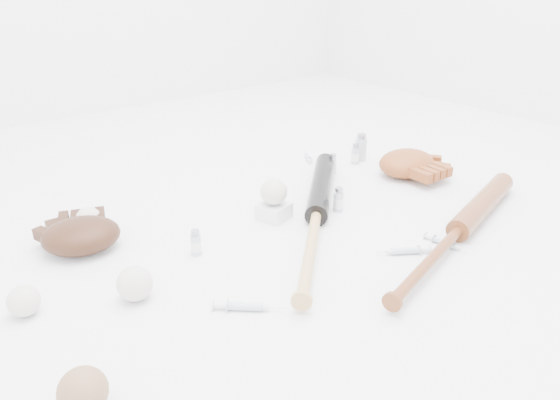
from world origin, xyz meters
TOP-DOWN VIEW (x-y plane):
  - bat_dark at (0.04, -0.02)m, footprint 0.68×0.65m
  - bat_wood at (0.27, -0.32)m, footprint 0.83×0.28m
  - glove_dark at (-0.51, 0.25)m, footprint 0.30×0.30m
  - glove_tan at (0.53, 0.07)m, footprint 0.25×0.25m
  - trading_card at (-0.49, 0.30)m, footprint 0.08×0.10m
  - pedestal at (-0.02, 0.09)m, footprint 0.10×0.10m
  - baseball_on_pedestal at (-0.02, 0.09)m, footprint 0.08×0.08m
  - baseball_left at (-0.70, 0.05)m, footprint 0.07×0.07m
  - baseball_upper at (-0.46, 0.33)m, footprint 0.07×0.07m
  - baseball_mid at (-0.50, -0.04)m, footprint 0.08×0.08m
  - baseball_aged at (-0.70, -0.28)m, footprint 0.08×0.08m
  - syringe_0 at (-0.34, -0.22)m, footprint 0.14×0.13m
  - syringe_1 at (0.11, -0.28)m, footprint 0.15×0.11m
  - syringe_2 at (0.38, 0.40)m, footprint 0.09×0.13m
  - syringe_3 at (0.22, -0.31)m, footprint 0.04×0.14m
  - vial_0 at (0.48, 0.26)m, footprint 0.03×0.03m
  - vial_1 at (0.35, 0.24)m, footprint 0.03×0.03m
  - vial_2 at (0.16, 0.01)m, footprint 0.03×0.03m
  - vial_3 at (0.52, 0.27)m, footprint 0.04×0.04m
  - vial_4 at (-0.30, 0.05)m, footprint 0.03×0.03m

SIDE VIEW (x-z plane):
  - trading_card at x=-0.49m, z-range 0.00..0.01m
  - syringe_2 at x=0.38m, z-range 0.00..0.02m
  - syringe_3 at x=0.22m, z-range 0.00..0.02m
  - syringe_1 at x=0.11m, z-range 0.00..0.02m
  - syringe_0 at x=-0.34m, z-range 0.00..0.02m
  - pedestal at x=-0.02m, z-range 0.00..0.04m
  - bat_wood at x=0.27m, z-range 0.00..0.06m
  - bat_dark at x=0.04m, z-range 0.00..0.06m
  - baseball_left at x=-0.70m, z-range 0.00..0.07m
  - vial_4 at x=-0.30m, z-range 0.00..0.07m
  - vial_1 at x=0.35m, z-range 0.00..0.07m
  - baseball_upper at x=-0.46m, z-range 0.00..0.07m
  - vial_2 at x=0.16m, z-range 0.00..0.07m
  - vial_0 at x=0.48m, z-range 0.00..0.07m
  - baseball_mid at x=-0.50m, z-range 0.00..0.08m
  - baseball_aged at x=-0.70m, z-range 0.00..0.08m
  - glove_dark at x=-0.51m, z-range 0.00..0.08m
  - glove_tan at x=0.53m, z-range 0.00..0.09m
  - vial_3 at x=0.52m, z-range 0.00..0.10m
  - baseball_on_pedestal at x=-0.02m, z-range 0.04..0.12m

